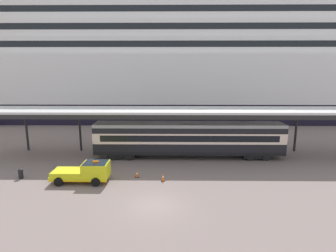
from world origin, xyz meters
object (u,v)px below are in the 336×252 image
(train_carriage, at_px, (189,138))
(traffic_cone_mid, at_px, (163,177))
(traffic_cone_near, at_px, (137,174))
(service_truck, at_px, (86,172))
(cruise_ship, at_px, (148,51))
(quay_bollard, at_px, (21,173))

(train_carriage, bearing_deg, traffic_cone_mid, -111.69)
(traffic_cone_near, bearing_deg, train_carriage, 48.90)
(traffic_cone_mid, bearing_deg, service_truck, -177.75)
(cruise_ship, distance_m, service_truck, 41.53)
(service_truck, distance_m, traffic_cone_near, 4.73)
(cruise_ship, bearing_deg, train_carriage, -77.26)
(traffic_cone_near, height_order, quay_bollard, quay_bollard)
(cruise_ship, distance_m, quay_bollard, 41.89)
(train_carriage, xyz_separation_m, service_truck, (-9.86, -7.28, -1.32))
(service_truck, bearing_deg, quay_bollard, 173.46)
(cruise_ship, xyz_separation_m, train_carriage, (7.26, -32.13, -11.54))
(train_carriage, bearing_deg, quay_bollard, -158.24)
(cruise_ship, xyz_separation_m, traffic_cone_mid, (4.48, -39.12, -13.51))
(quay_bollard, bearing_deg, service_truck, -6.54)
(train_carriage, distance_m, service_truck, 12.32)
(service_truck, height_order, traffic_cone_near, service_truck)
(cruise_ship, height_order, quay_bollard, cruise_ship)
(service_truck, bearing_deg, train_carriage, 36.43)
(cruise_ship, height_order, traffic_cone_mid, cruise_ship)
(cruise_ship, distance_m, traffic_cone_near, 40.60)
(train_carriage, relative_size, quay_bollard, 22.59)
(cruise_ship, bearing_deg, traffic_cone_near, -87.10)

